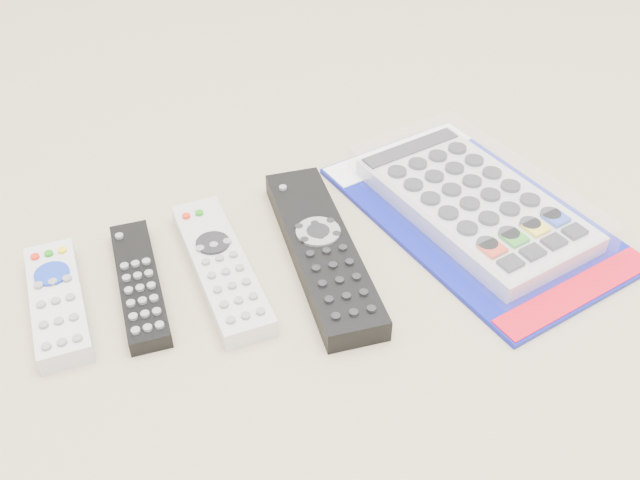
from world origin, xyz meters
name	(u,v)px	position (x,y,z in m)	size (l,w,h in m)	color
remote_small_grey	(57,301)	(-0.21, 0.01, 0.01)	(0.06, 0.17, 0.02)	silver
remote_slim_black	(139,283)	(-0.13, 0.01, 0.01)	(0.07, 0.18, 0.02)	black
remote_silver_dvd	(221,266)	(-0.05, -0.01, 0.01)	(0.07, 0.22, 0.02)	silver
remote_large_black	(322,250)	(0.05, -0.04, 0.01)	(0.11, 0.27, 0.03)	black
jumbo_remote_packaged	(474,202)	(0.24, -0.05, 0.02)	(0.24, 0.36, 0.05)	#0D158F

